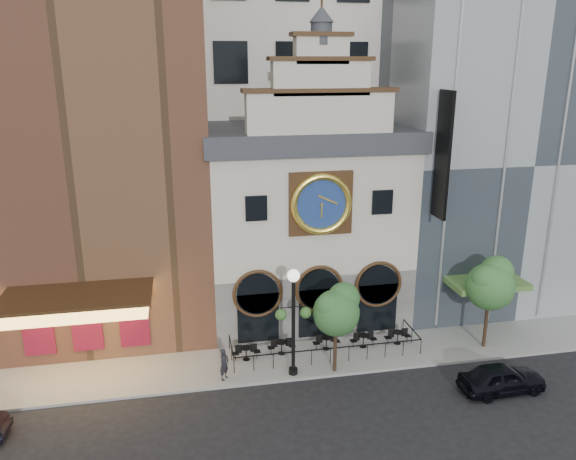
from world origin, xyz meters
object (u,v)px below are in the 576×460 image
at_px(bistro_1, 282,346).
at_px(car_right, 502,378).
at_px(bistro_3, 363,340).
at_px(lamppost, 293,311).
at_px(bistro_4, 398,336).
at_px(tree_right, 491,283).
at_px(bistro_0, 246,352).
at_px(bistro_2, 326,342).
at_px(pedestrian, 224,364).
at_px(tree_left, 337,309).

distance_m(bistro_1, car_right, 11.74).
distance_m(bistro_1, bistro_3, 4.81).
relative_size(bistro_3, lamppost, 0.27).
relative_size(bistro_4, tree_right, 0.29).
distance_m(bistro_0, car_right, 13.46).
bearing_deg(tree_right, bistro_1, 173.48).
height_order(bistro_3, bistro_4, same).
relative_size(bistro_2, pedestrian, 0.91).
xyz_separation_m(bistro_2, car_right, (7.68, -5.64, 0.14)).
relative_size(bistro_1, lamppost, 0.27).
bearing_deg(bistro_4, tree_right, -13.99).
xyz_separation_m(bistro_0, tree_right, (13.84, -1.07, 3.51)).
height_order(bistro_0, pedestrian, pedestrian).
bearing_deg(bistro_0, car_right, -23.37).
xyz_separation_m(bistro_2, tree_right, (9.16, -1.37, 3.51)).
xyz_separation_m(bistro_1, bistro_2, (2.63, 0.03, 0.00)).
distance_m(bistro_2, tree_left, 3.90).
relative_size(car_right, tree_left, 0.90).
bearing_deg(bistro_1, bistro_4, -1.09).
xyz_separation_m(bistro_1, tree_left, (2.52, -2.29, 3.14)).
height_order(bistro_4, tree_right, tree_right).
height_order(bistro_1, tree_left, tree_left).
xyz_separation_m(bistro_3, bistro_4, (2.10, -0.01, 0.00)).
relative_size(pedestrian, lamppost, 0.29).
bearing_deg(bistro_1, bistro_0, -172.36).
xyz_separation_m(bistro_4, tree_right, (4.88, -1.21, 3.51)).
distance_m(bistro_0, lamppost, 4.37).
bearing_deg(bistro_3, bistro_1, 178.55).
distance_m(bistro_0, pedestrian, 2.24).
bearing_deg(bistro_2, bistro_1, -179.45).
relative_size(bistro_1, bistro_4, 1.00).
xyz_separation_m(bistro_0, bistro_2, (4.68, 0.30, 0.00)).
height_order(bistro_1, bistro_3, same).
xyz_separation_m(bistro_1, bistro_3, (4.80, -0.12, 0.00)).
relative_size(bistro_1, tree_left, 0.32).
bearing_deg(bistro_1, tree_left, -42.25).
height_order(tree_left, tree_right, tree_right).
bearing_deg(bistro_2, car_right, -36.31).
xyz_separation_m(pedestrian, lamppost, (3.62, -0.19, 2.80)).
distance_m(bistro_1, tree_right, 12.37).
xyz_separation_m(lamppost, tree_right, (11.56, 0.86, 0.31)).
xyz_separation_m(bistro_3, car_right, (5.50, -5.49, 0.14)).
bearing_deg(lamppost, bistro_3, 23.82).
bearing_deg(car_right, bistro_1, 59.14).
distance_m(bistro_1, bistro_4, 6.91).
bearing_deg(bistro_1, car_right, -28.58).
bearing_deg(bistro_2, bistro_4, -2.10).
bearing_deg(bistro_3, pedestrian, -167.01).
relative_size(bistro_0, tree_right, 0.29).
bearing_deg(tree_left, lamppost, 177.90).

